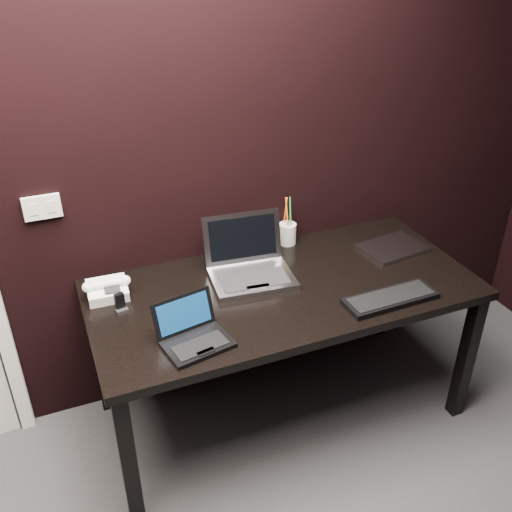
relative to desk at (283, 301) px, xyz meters
name	(u,v)px	position (x,y,z in m)	size (l,w,h in m)	color
wall_back	(185,145)	(-0.30, 0.40, 0.64)	(4.00, 4.00, 0.00)	black
wall_switch	(42,207)	(-0.92, 0.39, 0.46)	(0.15, 0.02, 0.10)	silver
desk	(283,301)	(0.00, 0.00, 0.00)	(1.70, 0.80, 0.74)	black
netbook	(194,335)	(-0.48, -0.22, 0.11)	(0.28, 0.26, 0.16)	black
silver_laptop	(250,267)	(-0.11, 0.14, 0.13)	(0.39, 0.36, 0.25)	#A0A0A5
ext_keyboard	(390,298)	(0.37, -0.27, 0.09)	(0.41, 0.15, 0.03)	black
closed_laptop	(393,248)	(0.63, 0.09, 0.09)	(0.32, 0.25, 0.02)	#939398
desk_phone	(107,289)	(-0.73, 0.21, 0.11)	(0.21, 0.16, 0.10)	white
mobile_phone	(121,305)	(-0.70, 0.08, 0.11)	(0.05, 0.05, 0.08)	black
pen_cup	(287,233)	(0.18, 0.35, 0.14)	(0.11, 0.11, 0.25)	silver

